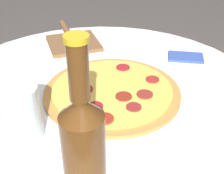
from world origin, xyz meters
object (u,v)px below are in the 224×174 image
Objects in this scene: pizza_paddle at (72,41)px; drinking_glass at (21,112)px; pizza at (112,91)px; beer_bottle at (83,145)px.

drinking_glass is (0.20, -0.41, 0.05)m from pizza_paddle.
pizza_paddle is at bearing 145.02° from pizza.
pizza is at bearing 113.27° from beer_bottle.
beer_bottle reaches higher than pizza.
beer_bottle is 2.47× the size of drinking_glass.
pizza is 0.24m from drinking_glass.
pizza_paddle is at bearing 115.63° from drinking_glass.
pizza is 0.31m from beer_bottle.
pizza_paddle is 2.29× the size of drinking_glass.
beer_bottle is (0.12, -0.27, 0.10)m from pizza.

